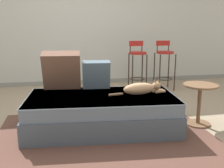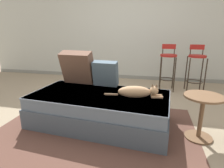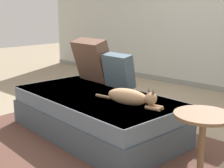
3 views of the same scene
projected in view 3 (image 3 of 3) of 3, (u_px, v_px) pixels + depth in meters
The scene contains 9 objects.
ground_plane at pixel (120, 124), 3.61m from camera, with size 16.00×16.00×0.00m, color gray.
wall_back_panel at pixel (216, 9), 4.91m from camera, with size 8.00×0.10×2.60m, color #B7BCB2.
wall_baseboard_trim at pixel (209, 87), 5.16m from camera, with size 8.00×0.02×0.09m, color gray.
area_rug at pixel (74, 142), 3.12m from camera, with size 2.55×2.06×0.01m, color brown.
couch at pixel (95, 114), 3.28m from camera, with size 1.92×1.11×0.43m.
throw_pillow_corner at pixel (93, 60), 3.78m from camera, with size 0.52×0.36×0.53m.
throw_pillow_middle at pixel (118, 71), 3.46m from camera, with size 0.39×0.23×0.39m.
cat at pixel (130, 97), 2.86m from camera, with size 0.75×0.23×0.19m.
side_table at pixel (202, 138), 2.33m from camera, with size 0.44×0.44×0.54m.
Camera 3 is at (2.27, -2.55, 1.28)m, focal length 50.00 mm.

